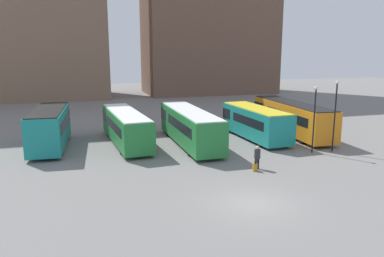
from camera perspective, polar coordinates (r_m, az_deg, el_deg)
The scene contains 11 objects.
ground_plane at distance 20.81m, azimuth 9.26°, elevation -11.21°, with size 160.00×160.00×0.00m, color slate.
building_block_right at distance 75.39m, azimuth 2.58°, elevation 18.61°, with size 24.61×13.22×34.29m.
bus_0 at distance 33.71m, azimuth -20.85°, elevation 0.22°, with size 3.11×9.18×3.32m.
bus_1 at distance 33.52m, azimuth -10.10°, elevation 0.37°, with size 3.28×11.26×2.88m.
bus_2 at distance 32.85m, azimuth -0.41°, elevation 0.48°, with size 2.58×11.92×3.04m.
bus_3 at distance 35.36m, azimuth 9.61°, elevation 1.01°, with size 2.99×9.27×2.94m.
bus_4 at distance 38.16m, azimuth 14.86°, elevation 1.75°, with size 3.04×12.47×3.14m.
traveler at distance 26.37m, azimuth 9.92°, elevation -4.03°, with size 0.51×0.51×1.65m.
suitcase at distance 26.09m, azimuth 9.57°, elevation -5.81°, with size 0.34×0.38×0.77m.
lamp_post_0 at distance 31.23m, azimuth 18.16°, elevation 2.14°, with size 0.28×0.28×5.37m.
lamp_post_1 at distance 32.13m, azimuth 20.98°, elevation 2.56°, with size 0.28×0.28×5.76m.
Camera 1 is at (-8.57, -17.17, 8.04)m, focal length 35.00 mm.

